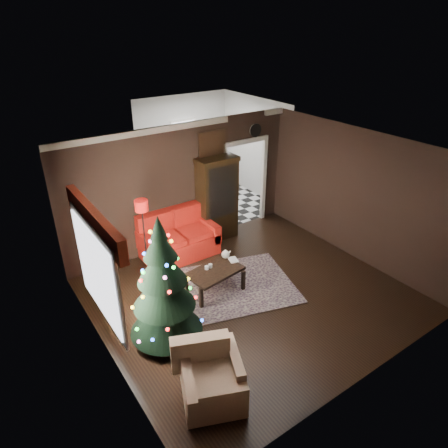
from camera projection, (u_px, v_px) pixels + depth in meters
floor at (251, 295)px, 7.67m from camera, size 5.50×5.50×0.00m
ceiling at (256, 153)px, 6.38m from camera, size 5.50×5.50×0.00m
wall_back at (183, 187)px, 8.85m from camera, size 5.50×0.00×5.50m
wall_front at (373, 306)px, 5.20m from camera, size 5.50×0.00×5.50m
wall_left at (99, 283)px, 5.64m from camera, size 0.00×5.50×5.50m
wall_right at (356, 195)px, 8.41m from camera, size 0.00×5.50×5.50m
doorway at (244, 185)px, 9.87m from camera, size 1.10×0.10×2.10m
left_window at (97, 273)px, 5.78m from camera, size 0.05×1.60×1.40m
valance at (94, 221)px, 5.45m from camera, size 0.12×2.10×0.35m
kitchen_floor at (211, 203)px, 11.45m from camera, size 3.00×3.00×0.00m
kitchen_window at (184, 133)px, 11.73m from camera, size 0.70×0.06×0.70m
rug at (228, 287)px, 7.90m from camera, size 2.94×2.48×0.01m
loveseat at (179, 235)px, 8.74m from camera, size 1.70×0.90×1.00m
curio_cabinet at (217, 201)px, 9.27m from camera, size 0.90×0.45×1.90m
floor_lamp at (145, 238)px, 7.95m from camera, size 0.28×0.28×1.65m
christmas_tree at (163, 286)px, 6.18m from camera, size 1.50×1.50×2.25m
armchair at (212, 376)px, 5.37m from camera, size 1.12×1.12×0.87m
coffee_table at (215, 281)px, 7.68m from camera, size 1.11×0.76×0.47m
teapot at (225, 254)px, 7.92m from camera, size 0.22×0.22×0.17m
cup_a at (210, 266)px, 7.65m from camera, size 0.10×0.10×0.07m
cup_b at (207, 268)px, 7.59m from camera, size 0.08×0.08×0.07m
book at (229, 256)px, 7.81m from camera, size 0.16×0.06×0.22m
wall_clock at (255, 130)px, 9.35m from camera, size 0.32×0.32×0.06m
painting at (212, 144)px, 8.81m from camera, size 0.62×0.05×0.52m
kitchen_counter at (190, 176)px, 12.12m from camera, size 1.80×0.60×0.90m
kitchen_table at (208, 197)px, 10.91m from camera, size 0.70×0.70×0.75m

